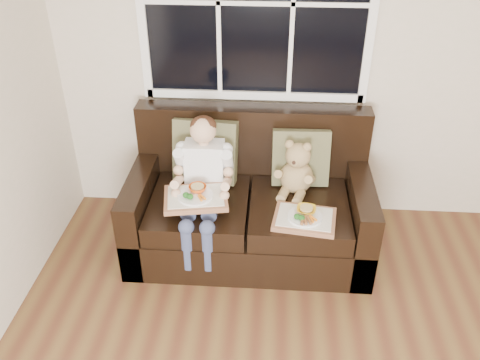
# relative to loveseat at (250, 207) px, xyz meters

# --- Properties ---
(window_back) EXTENTS (1.62, 0.04, 1.37)m
(window_back) POSITION_rel_loveseat_xyz_m (0.00, 0.46, 1.34)
(window_back) COLOR black
(window_back) RESTS_ON room_walls
(loveseat) EXTENTS (1.70, 0.92, 0.96)m
(loveseat) POSITION_rel_loveseat_xyz_m (0.00, 0.00, 0.00)
(loveseat) COLOR black
(loveseat) RESTS_ON ground
(pillow_left) EXTENTS (0.48, 0.26, 0.47)m
(pillow_left) POSITION_rel_loveseat_xyz_m (-0.33, 0.15, 0.37)
(pillow_left) COLOR brown
(pillow_left) RESTS_ON loveseat
(pillow_right) EXTENTS (0.41, 0.20, 0.42)m
(pillow_right) POSITION_rel_loveseat_xyz_m (0.35, 0.15, 0.34)
(pillow_right) COLOR brown
(pillow_right) RESTS_ON loveseat
(child) EXTENTS (0.39, 0.60, 0.89)m
(child) POSITION_rel_loveseat_xyz_m (-0.32, -0.12, 0.34)
(child) COLOR white
(child) RESTS_ON loveseat
(teddy_bear) EXTENTS (0.28, 0.34, 0.41)m
(teddy_bear) POSITION_rel_loveseat_xyz_m (0.33, 0.03, 0.30)
(teddy_bear) COLOR tan
(teddy_bear) RESTS_ON loveseat
(tray_left) EXTENTS (0.46, 0.38, 0.09)m
(tray_left) POSITION_rel_loveseat_xyz_m (-0.35, -0.28, 0.27)
(tray_left) COLOR #8F5F40
(tray_left) RESTS_ON child
(tray_right) EXTENTS (0.44, 0.36, 0.09)m
(tray_right) POSITION_rel_loveseat_xyz_m (0.38, -0.33, 0.17)
(tray_right) COLOR #8F5F40
(tray_right) RESTS_ON loveseat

